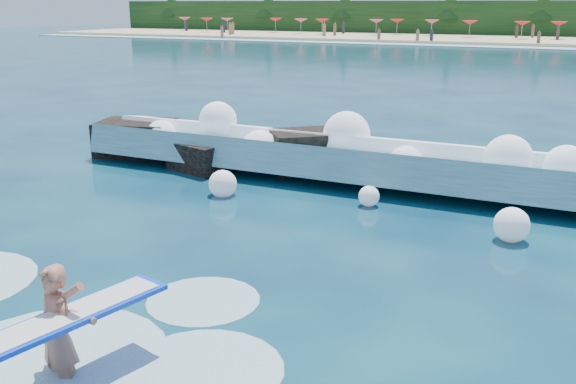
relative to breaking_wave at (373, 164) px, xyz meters
name	(u,v)px	position (x,y,z in m)	size (l,w,h in m)	color
ground	(163,276)	(-1.39, -7.50, -0.51)	(200.00, 200.00, 0.00)	#082241
beach	(544,41)	(-1.39, 70.50, -0.31)	(140.00, 20.00, 0.40)	tan
wet_band	(535,47)	(-1.39, 59.50, -0.47)	(140.00, 5.00, 0.08)	silver
treeline	(552,20)	(-1.39, 80.50, 1.99)	(140.00, 4.00, 5.00)	black
breaking_wave	(373,164)	(0.00, 0.00, 0.00)	(16.97, 2.69, 1.46)	teal
rock_cluster	(206,149)	(-5.24, -0.03, -0.09)	(8.27, 3.27, 1.34)	black
surfer_with_board	(61,330)	(-0.58, -10.68, 0.17)	(1.23, 3.00, 1.84)	#A9664F
wave_spray	(370,150)	(-0.07, -0.10, 0.39)	(15.08, 4.71, 1.88)	white
surf_foam	(42,338)	(-1.65, -10.05, -0.51)	(9.19, 5.67, 0.16)	silver
beach_umbrellas	(547,23)	(-1.42, 72.13, 1.74)	(111.43, 6.25, 0.50)	#CF3C5A
beachgoers	(527,34)	(-3.04, 66.88, 0.58)	(108.97, 14.05, 1.94)	#3F332D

